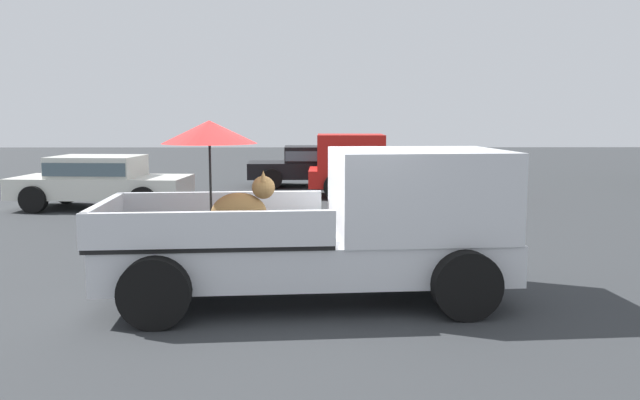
{
  "coord_description": "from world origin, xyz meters",
  "views": [
    {
      "loc": [
        0.08,
        -7.86,
        2.31
      ],
      "look_at": [
        0.17,
        1.32,
        1.1
      ],
      "focal_mm": 35.48,
      "sensor_mm": 36.0,
      "label": 1
    }
  ],
  "objects": [
    {
      "name": "pickup_truck_main",
      "position": [
        0.44,
        0.03,
        0.96
      ],
      "size": [
        5.18,
        2.57,
        2.27
      ],
      "rotation": [
        0.0,
        0.0,
        0.08
      ],
      "color": "black",
      "rests_on": "ground"
    },
    {
      "name": "ground_plane",
      "position": [
        0.0,
        0.0,
        0.0
      ],
      "size": [
        80.0,
        80.0,
        0.0
      ],
      "primitive_type": "plane",
      "color": "#2D3033"
    },
    {
      "name": "parked_sedan_far",
      "position": [
        0.1,
        13.21,
        0.74
      ],
      "size": [
        4.34,
        2.07,
        1.33
      ],
      "rotation": [
        0.0,
        0.0,
        3.17
      ],
      "color": "black",
      "rests_on": "ground"
    },
    {
      "name": "parked_sedan_near",
      "position": [
        -5.32,
        8.08,
        0.74
      ],
      "size": [
        4.41,
        2.21,
        1.33
      ],
      "rotation": [
        0.0,
        0.0,
        -0.07
      ],
      "color": "black",
      "rests_on": "ground"
    },
    {
      "name": "pickup_truck_red",
      "position": [
        2.13,
        10.46,
        0.87
      ],
      "size": [
        4.84,
        2.25,
        1.8
      ],
      "rotation": [
        0.0,
        0.0,
        3.12
      ],
      "color": "black",
      "rests_on": "ground"
    }
  ]
}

